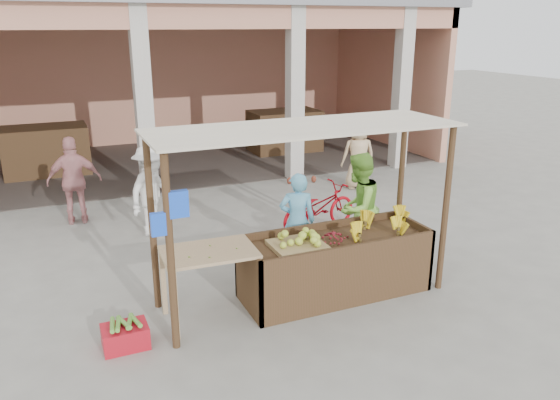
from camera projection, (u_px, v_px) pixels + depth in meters
name	position (u px, v px, depth m)	size (l,w,h in m)	color
ground	(302.00, 300.00, 7.49)	(60.00, 60.00, 0.00)	slate
market_building	(160.00, 60.00, 14.47)	(14.40, 6.40, 4.20)	tan
fruit_stall	(335.00, 267.00, 7.55)	(2.60, 0.95, 0.80)	#452B1B
stall_awning	(301.00, 159.00, 6.93)	(4.09, 1.35, 2.39)	#452B1B
banana_heap	(378.00, 225.00, 7.70)	(1.06, 0.58, 0.19)	gold
melon_tray	(297.00, 242.00, 7.15)	(0.69, 0.60, 0.19)	#9A804F
berry_heap	(333.00, 236.00, 7.38)	(0.46, 0.38, 0.15)	maroon
side_table	(209.00, 261.00, 6.80)	(1.19, 0.82, 0.93)	tan
papaya_pile	(208.00, 242.00, 6.72)	(0.78, 0.44, 0.22)	#548B2D
red_crate	(125.00, 337.00, 6.36)	(0.52, 0.37, 0.27)	#AF121F
plantain_bundle	(124.00, 323.00, 6.30)	(0.43, 0.30, 0.09)	#5C9A38
produce_sacks	(302.00, 170.00, 12.88)	(1.06, 0.79, 0.64)	maroon
vendor_blue	(297.00, 218.00, 8.26)	(0.60, 0.44, 1.61)	#5DAED4
vendor_green	(358.00, 206.00, 8.44)	(0.89, 0.52, 1.85)	#82C544
motorcycle	(319.00, 207.00, 9.93)	(1.68, 0.58, 0.88)	#A50711
shopper_a	(152.00, 187.00, 9.53)	(1.15, 0.57, 1.78)	silver
shopper_b	(74.00, 178.00, 10.12)	(1.04, 0.55, 1.77)	tan
shopper_c	(358.00, 151.00, 12.34)	(0.83, 0.54, 1.72)	tan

